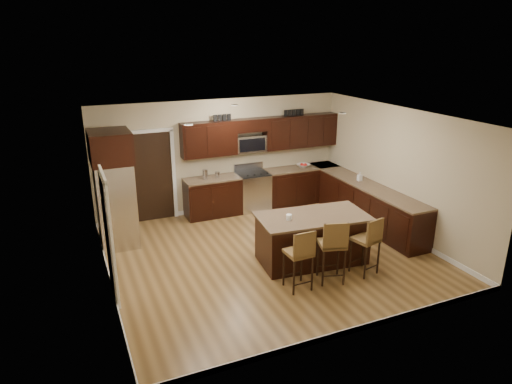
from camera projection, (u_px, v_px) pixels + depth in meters
name	position (u px, v px, depth m)	size (l,w,h in m)	color
floor	(269.00, 255.00, 8.94)	(6.00, 6.00, 0.00)	brown
ceiling	(271.00, 117.00, 8.06)	(6.00, 6.00, 0.00)	silver
wall_back	(221.00, 156.00, 10.89)	(6.00, 6.00, 0.00)	tan
wall_left	(102.00, 213.00, 7.37)	(5.50, 5.50, 0.00)	tan
wall_right	(399.00, 172.00, 9.63)	(5.50, 5.50, 0.00)	tan
base_cabinets	(317.00, 197.00, 10.76)	(4.02, 3.96, 0.92)	black
upper_cabinets	(264.00, 133.00, 10.98)	(4.00, 0.33, 0.80)	black
range	(253.00, 191.00, 11.17)	(0.76, 0.64, 1.11)	silver
microwave	(250.00, 144.00, 10.93)	(0.76, 0.31, 0.40)	silver
doorway	(153.00, 177.00, 10.36)	(0.85, 0.03, 2.06)	black
pantry_door	(108.00, 238.00, 7.23)	(0.03, 0.80, 2.04)	white
letter_decor	(259.00, 115.00, 10.78)	(2.20, 0.03, 0.15)	black
island	(312.00, 240.00, 8.57)	(2.14, 1.27, 0.92)	black
stool_left	(300.00, 253.00, 7.49)	(0.42, 0.42, 1.09)	brown
stool_mid	(333.00, 244.00, 7.71)	(0.54, 0.54, 1.16)	brown
stool_right	(369.00, 239.00, 8.01)	(0.49, 0.49, 1.08)	brown
refrigerator	(114.00, 188.00, 9.04)	(0.79, 0.93, 2.35)	silver
floor_mat	(276.00, 216.00, 10.86)	(0.89, 0.59, 0.01)	brown
fruit_bowl	(304.00, 165.00, 11.54)	(0.32, 0.32, 0.08)	silver
soap_bottle	(360.00, 176.00, 10.42)	(0.09, 0.09, 0.21)	#B2B2B2
canister_tall	(205.00, 174.00, 10.54)	(0.12, 0.12, 0.23)	silver
canister_short	(217.00, 175.00, 10.66)	(0.11, 0.11, 0.14)	silver
island_jar	(289.00, 217.00, 8.21)	(0.10, 0.10, 0.10)	white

